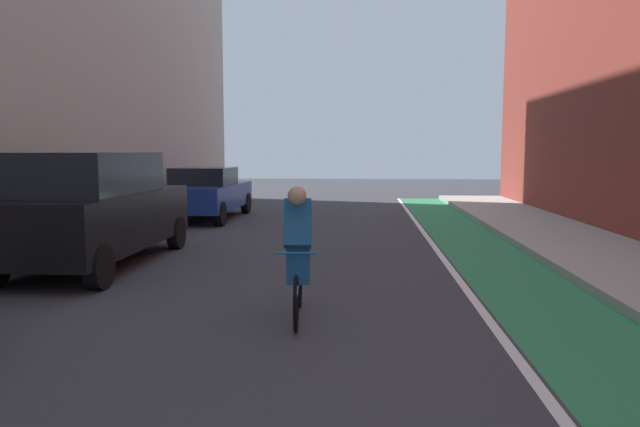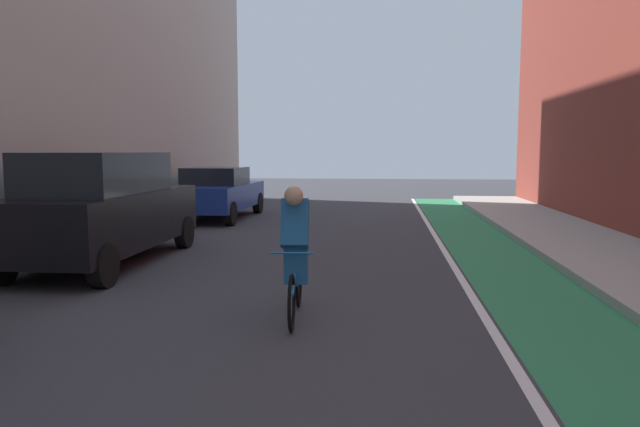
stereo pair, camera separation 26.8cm
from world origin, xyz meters
The scene contains 6 objects.
ground_plane centered at (0.00, 12.56, 0.00)m, with size 72.85×72.85×0.00m, color #38383D.
bike_lane_paint centered at (3.64, 14.56, 0.00)m, with size 1.60×33.11×0.00m, color #2D8451.
lane_divider_stripe centered at (2.74, 14.56, 0.00)m, with size 0.12×33.11×0.00m, color white.
parked_suv_black centered at (-3.39, 15.88, 1.02)m, with size 1.86×4.73×1.98m.
parked_sedan_blue centered at (-3.39, 23.05, 0.79)m, with size 1.93×4.42×1.53m.
cyclist_trailing centered at (0.47, 12.90, 0.81)m, with size 0.48×1.69×1.60m.
Camera 2 is at (1.50, 6.06, 2.00)m, focal length 32.97 mm.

